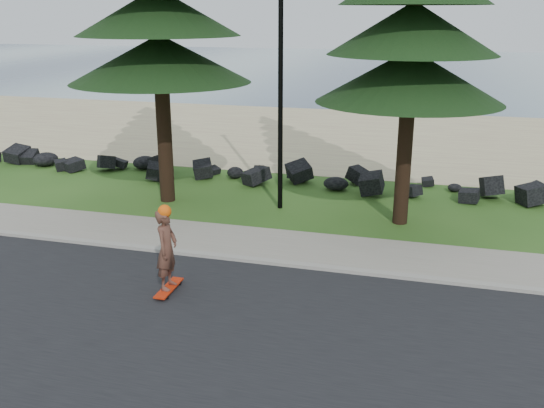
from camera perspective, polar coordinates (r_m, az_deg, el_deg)
name	(u,v)px	position (r m, az deg, el deg)	size (l,w,h in m)	color
ground	(247,247)	(14.97, -2.34, -4.03)	(160.00, 160.00, 0.00)	#2B541A
road	(171,337)	(11.18, -9.48, -12.20)	(160.00, 7.00, 0.02)	black
kerb	(236,258)	(14.16, -3.45, -5.14)	(160.00, 0.20, 0.10)	#A09B90
sidewalk	(250,242)	(15.13, -2.12, -3.61)	(160.00, 2.00, 0.08)	gray
beach_sand	(341,135)	(28.60, 6.52, 6.45)	(160.00, 15.00, 0.01)	tan
ocean	(398,68)	(64.61, 11.78, 12.46)	(160.00, 58.00, 0.01)	#374C69
seawall_boulders	(298,186)	(20.09, 2.49, 1.70)	(60.00, 2.40, 1.10)	black
lamp_post	(281,65)	(17.03, 0.82, 12.99)	(0.25, 0.14, 8.14)	black
skateboarder	(167,250)	(12.43, -9.88, -4.26)	(0.42, 1.01, 1.88)	red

